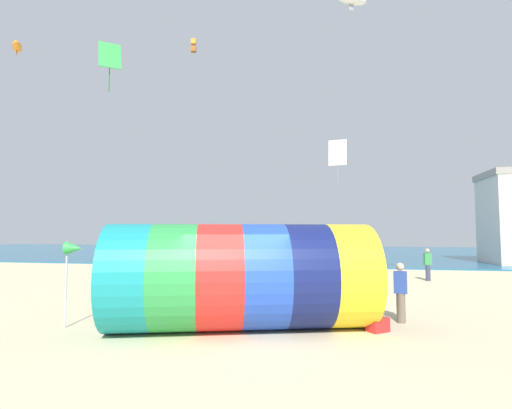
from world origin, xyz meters
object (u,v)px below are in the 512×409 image
at_px(kite_white_diamond, 338,153).
at_px(beach_flag, 74,251).
at_px(kite_orange_box, 194,46).
at_px(bystander_near_water, 428,264).
at_px(kite_handler, 401,292).
at_px(kite_green_diamond, 110,56).
at_px(kite_orange_parafoil, 17,47).
at_px(cooler_box, 378,325).
at_px(bystander_mid_beach, 276,268).
at_px(giant_inflatable_tube, 242,276).

relative_size(kite_white_diamond, beach_flag, 1.29).
distance_m(kite_orange_box, bystander_near_water, 18.69).
height_order(kite_white_diamond, bystander_near_water, kite_white_diamond).
xyz_separation_m(kite_handler, kite_orange_box, (-10.30, 10.67, 13.22)).
bearing_deg(kite_green_diamond, kite_white_diamond, 63.79).
bearing_deg(kite_handler, kite_orange_box, 133.98).
relative_size(kite_orange_box, bystander_near_water, 0.51).
bearing_deg(beach_flag, kite_orange_parafoil, 146.12).
height_order(kite_handler, kite_white_diamond, kite_white_diamond).
xyz_separation_m(beach_flag, cooler_box, (7.98, 1.22, -1.85)).
distance_m(kite_orange_parafoil, bystander_near_water, 21.48).
relative_size(kite_green_diamond, bystander_near_water, 1.04).
bearing_deg(bystander_mid_beach, bystander_near_water, 25.23).
bearing_deg(kite_white_diamond, kite_orange_parafoil, -132.41).
bearing_deg(kite_handler, giant_inflatable_tube, -159.00).
bearing_deg(kite_orange_parafoil, giant_inflatable_tube, -16.32).
xyz_separation_m(kite_green_diamond, beach_flag, (0.45, -2.21, -6.45)).
height_order(bystander_near_water, cooler_box, bystander_near_water).
height_order(kite_green_diamond, cooler_box, kite_green_diamond).
bearing_deg(kite_white_diamond, cooler_box, -86.95).
bearing_deg(beach_flag, kite_green_diamond, 101.58).
distance_m(kite_green_diamond, bystander_near_water, 17.80).
xyz_separation_m(giant_inflatable_tube, kite_green_diamond, (-4.95, 1.43, 7.10)).
bearing_deg(bystander_mid_beach, giant_inflatable_tube, -87.54).
relative_size(kite_green_diamond, beach_flag, 0.76).
distance_m(kite_orange_box, cooler_box, 20.61).
bearing_deg(giant_inflatable_tube, kite_green_diamond, 163.93).
height_order(kite_green_diamond, bystander_mid_beach, kite_green_diamond).
relative_size(giant_inflatable_tube, bystander_mid_beach, 4.49).
height_order(beach_flag, cooler_box, beach_flag).
xyz_separation_m(giant_inflatable_tube, cooler_box, (3.49, 0.44, -1.20)).
bearing_deg(kite_white_diamond, giant_inflatable_tube, -98.85).
xyz_separation_m(bystander_near_water, bystander_mid_beach, (-7.52, -3.54, -0.02)).
distance_m(bystander_mid_beach, beach_flag, 10.22).
xyz_separation_m(kite_green_diamond, kite_orange_parafoil, (-5.09, 1.51, 1.51)).
bearing_deg(kite_white_diamond, bystander_mid_beach, -109.75).
distance_m(kite_orange_box, bystander_mid_beach, 14.91).
distance_m(kite_orange_box, beach_flag, 17.85).
bearing_deg(beach_flag, kite_orange_box, 96.80).
height_order(kite_handler, kite_orange_parafoil, kite_orange_parafoil).
bearing_deg(bystander_near_water, giant_inflatable_tube, -120.73).
xyz_separation_m(giant_inflatable_tube, kite_orange_parafoil, (-10.03, 2.94, 8.61)).
distance_m(kite_orange_box, kite_orange_parafoil, 10.96).
relative_size(kite_handler, bystander_near_water, 1.00).
bearing_deg(kite_handler, beach_flag, -164.59).
xyz_separation_m(giant_inflatable_tube, kite_orange_box, (-6.06, 12.30, 12.70)).
relative_size(kite_white_diamond, bystander_mid_beach, 1.80).
xyz_separation_m(kite_handler, bystander_near_water, (2.91, 10.40, 0.00)).
xyz_separation_m(kite_white_diamond, kite_orange_parafoil, (-12.65, -13.85, 2.12)).
xyz_separation_m(kite_orange_box, kite_orange_parafoil, (-3.98, -9.36, -4.08)).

